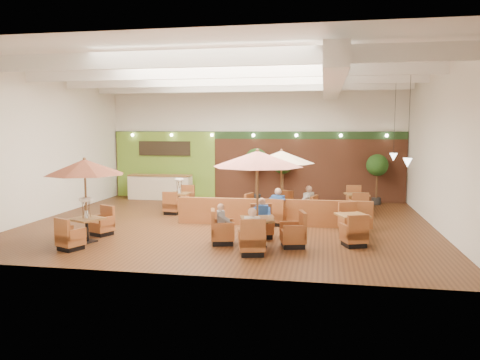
% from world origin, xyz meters
% --- Properties ---
extents(room, '(14.04, 14.00, 5.52)m').
position_xyz_m(room, '(0.25, 1.22, 3.63)').
color(room, '#381E0F').
rests_on(room, ground).
extents(service_counter, '(3.00, 0.75, 1.18)m').
position_xyz_m(service_counter, '(-4.40, 5.10, 0.58)').
color(service_counter, beige).
rests_on(service_counter, ground).
extents(booth_divider, '(6.70, 0.35, 0.93)m').
position_xyz_m(booth_divider, '(1.57, -0.13, 0.46)').
color(booth_divider, brown).
rests_on(booth_divider, ground).
extents(table_0, '(2.32, 2.62, 2.51)m').
position_xyz_m(table_0, '(-3.58, -3.47, 1.90)').
color(table_0, brown).
rests_on(table_0, ground).
extents(table_1, '(2.84, 2.84, 2.77)m').
position_xyz_m(table_1, '(1.43, -3.00, 1.88)').
color(table_1, brown).
rests_on(table_1, ground).
extents(table_2, '(2.69, 2.69, 2.60)m').
position_xyz_m(table_2, '(1.75, 0.91, 1.78)').
color(table_2, brown).
rests_on(table_2, ground).
extents(table_3, '(0.87, 2.47, 1.50)m').
position_xyz_m(table_3, '(-2.56, 2.30, 0.49)').
color(table_3, brown).
rests_on(table_3, ground).
extents(table_4, '(1.10, 2.71, 0.95)m').
position_xyz_m(table_4, '(4.15, -1.64, 0.36)').
color(table_4, brown).
rests_on(table_4, ground).
extents(table_5, '(1.01, 2.65, 0.96)m').
position_xyz_m(table_5, '(4.59, 3.06, 0.37)').
color(table_5, brown).
rests_on(table_5, ground).
extents(topiary_0, '(1.06, 1.06, 2.46)m').
position_xyz_m(topiary_0, '(0.20, 5.30, 1.83)').
color(topiary_0, black).
rests_on(topiary_0, ground).
extents(topiary_1, '(0.98, 0.98, 2.28)m').
position_xyz_m(topiary_1, '(1.42, 5.30, 1.70)').
color(topiary_1, black).
rests_on(topiary_1, ground).
extents(topiary_2, '(0.96, 0.96, 2.24)m').
position_xyz_m(topiary_2, '(5.59, 5.30, 1.67)').
color(topiary_2, black).
rests_on(topiary_2, ground).
extents(diner_0, '(0.44, 0.40, 0.82)m').
position_xyz_m(diner_0, '(1.43, -4.02, 0.77)').
color(diner_0, white).
rests_on(diner_0, ground).
extents(diner_1, '(0.40, 0.34, 0.77)m').
position_xyz_m(diner_1, '(1.43, -1.99, 0.75)').
color(diner_1, '#2857B1').
rests_on(diner_1, ground).
extents(diner_2, '(0.36, 0.40, 0.73)m').
position_xyz_m(diner_2, '(0.42, -3.00, 0.73)').
color(diner_2, gray).
rests_on(diner_2, ground).
extents(diner_3, '(0.46, 0.40, 0.85)m').
position_xyz_m(diner_3, '(1.75, -0.04, 0.78)').
color(diner_3, '#2857B1').
rests_on(diner_3, ground).
extents(diner_4, '(0.43, 0.46, 0.84)m').
position_xyz_m(diner_4, '(2.70, 0.91, 0.77)').
color(diner_4, white).
rests_on(diner_4, ground).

